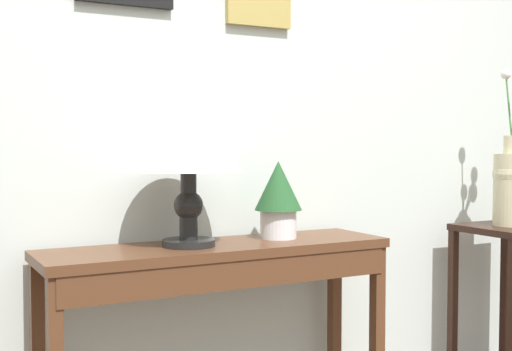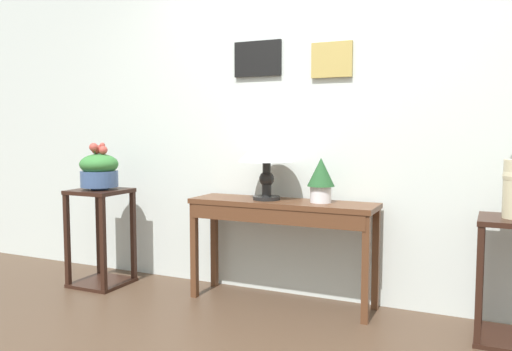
# 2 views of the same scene
# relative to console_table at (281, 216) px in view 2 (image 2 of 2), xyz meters

# --- Properties ---
(back_wall_with_art) EXTENTS (9.00, 0.13, 2.80)m
(back_wall_with_art) POSITION_rel_console_table_xyz_m (0.15, 0.29, 0.78)
(back_wall_with_art) COLOR silver
(back_wall_with_art) RESTS_ON ground
(console_table) EXTENTS (1.31, 0.36, 0.73)m
(console_table) POSITION_rel_console_table_xyz_m (0.00, 0.00, 0.00)
(console_table) COLOR #56331E
(console_table) RESTS_ON ground
(table_lamp) EXTENTS (0.39, 0.39, 0.47)m
(table_lamp) POSITION_rel_console_table_xyz_m (-0.12, 0.02, 0.45)
(table_lamp) COLOR black
(table_lamp) RESTS_ON console_table
(potted_plant_on_console) EXTENTS (0.19, 0.19, 0.30)m
(potted_plant_on_console) POSITION_rel_console_table_xyz_m (0.27, 0.05, 0.27)
(potted_plant_on_console) COLOR silver
(potted_plant_on_console) RESTS_ON console_table
(pedestal_stand_left) EXTENTS (0.40, 0.40, 0.75)m
(pedestal_stand_left) POSITION_rel_console_table_xyz_m (-1.45, -0.16, -0.24)
(pedestal_stand_left) COLOR black
(pedestal_stand_left) RESTS_ON ground
(planter_bowl_wide_left) EXTENTS (0.29, 0.29, 0.36)m
(planter_bowl_wide_left) POSITION_rel_console_table_xyz_m (-1.44, -0.16, 0.29)
(planter_bowl_wide_left) COLOR #3D5684
(planter_bowl_wide_left) RESTS_ON pedestal_stand_left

